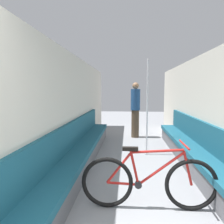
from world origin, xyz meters
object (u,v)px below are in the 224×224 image
bicycle (149,182)px  bench_seat_row_left (79,154)px  grab_pole_near (147,109)px  passenger_standing (135,109)px  bench_seat_row_right (199,156)px

bicycle → bench_seat_row_left: bearing=133.9°
grab_pole_near → passenger_standing: (-0.21, 1.91, -0.17)m
passenger_standing → grab_pole_near: bearing=-9.8°
bench_seat_row_left → passenger_standing: bearing=68.4°
bench_seat_row_left → grab_pole_near: grab_pole_near is taller
bicycle → passenger_standing: 4.37m
bench_seat_row_right → grab_pole_near: size_ratio=2.61×
grab_pole_near → passenger_standing: bearing=96.2°
bench_seat_row_right → bicycle: size_ratio=3.38×
grab_pole_near → bench_seat_row_right: bearing=-50.6°
bicycle → passenger_standing: size_ratio=0.98×
bench_seat_row_left → grab_pole_near: (1.39, 1.06, 0.80)m
bicycle → grab_pole_near: (0.18, 2.42, 0.74)m
bench_seat_row_right → passenger_standing: bearing=109.9°
bench_seat_row_right → passenger_standing: (-1.08, 2.97, 0.62)m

